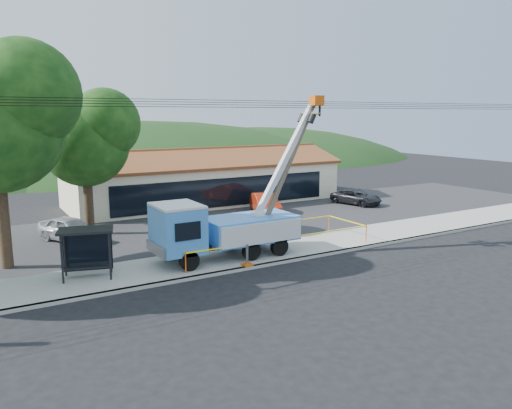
{
  "coord_description": "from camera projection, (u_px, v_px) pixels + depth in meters",
  "views": [
    {
      "loc": [
        -13.45,
        -18.02,
        7.42
      ],
      "look_at": [
        0.16,
        5.0,
        2.54
      ],
      "focal_mm": 35.0,
      "sensor_mm": 36.0,
      "label": 1
    }
  ],
  "objects": [
    {
      "name": "car_dark",
      "position": [
        356.0,
        205.0,
        40.9
      ],
      "size": [
        2.95,
        4.59,
        1.18
      ],
      "primitive_type": "imported",
      "rotation": [
        0.0,
        0.0,
        0.25
      ],
      "color": "black",
      "rests_on": "ground"
    },
    {
      "name": "curb",
      "position": [
        282.0,
        262.0,
        25.09
      ],
      "size": [
        60.0,
        0.25,
        0.15
      ],
      "primitive_type": "cube",
      "color": "gray",
      "rests_on": "ground"
    },
    {
      "name": "utility_truck",
      "position": [
        222.0,
        227.0,
        25.23
      ],
      "size": [
        9.56,
        4.05,
        8.22
      ],
      "color": "black",
      "rests_on": "ground"
    },
    {
      "name": "leaning_pole",
      "position": [
        287.0,
        168.0,
        26.66
      ],
      "size": [
        4.2,
        1.66,
        8.1
      ],
      "color": "brown",
      "rests_on": "ground"
    },
    {
      "name": "hill_center",
      "position": [
        143.0,
        164.0,
        74.9
      ],
      "size": [
        89.6,
        64.0,
        32.0
      ],
      "primitive_type": "ellipsoid",
      "color": "#1B3714",
      "rests_on": "ground"
    },
    {
      "name": "hill_east",
      "position": [
        257.0,
        158.0,
        84.92
      ],
      "size": [
        72.8,
        52.0,
        26.0
      ],
      "primitive_type": "ellipsoid",
      "color": "#1B3714",
      "rests_on": "ground"
    },
    {
      "name": "tree_lot",
      "position": [
        84.0,
        134.0,
        29.71
      ],
      "size": [
        6.3,
        5.6,
        8.94
      ],
      "color": "#332316",
      "rests_on": "ground"
    },
    {
      "name": "bus_shelter",
      "position": [
        86.0,
        241.0,
        22.28
      ],
      "size": [
        2.66,
        2.03,
        2.27
      ],
      "rotation": [
        0.0,
        0.0,
        -0.28
      ],
      "color": "black",
      "rests_on": "ground"
    },
    {
      "name": "strip_mall",
      "position": [
        205.0,
        180.0,
        41.91
      ],
      "size": [
        22.5,
        8.53,
        4.67
      ],
      "color": "beige",
      "rests_on": "ground"
    },
    {
      "name": "ground",
      "position": [
        307.0,
        275.0,
        23.33
      ],
      "size": [
        120.0,
        120.0,
        0.0
      ],
      "primitive_type": "plane",
      "color": "black",
      "rests_on": "ground"
    },
    {
      "name": "sidewalk",
      "position": [
        263.0,
        253.0,
        26.7
      ],
      "size": [
        60.0,
        4.0,
        0.15
      ],
      "primitive_type": "cube",
      "color": "gray",
      "rests_on": "ground"
    },
    {
      "name": "car_silver",
      "position": [
        71.0,
        243.0,
        29.09
      ],
      "size": [
        3.53,
        4.54,
        1.44
      ],
      "primitive_type": "imported",
      "rotation": [
        0.0,
        0.0,
        0.5
      ],
      "color": "#A4A6AB",
      "rests_on": "ground"
    },
    {
      "name": "parking_lot",
      "position": [
        201.0,
        225.0,
        33.48
      ],
      "size": [
        60.0,
        12.0,
        0.1
      ],
      "primitive_type": "cube",
      "color": "#28282B",
      "rests_on": "ground"
    },
    {
      "name": "car_red",
      "position": [
        265.0,
        215.0,
        37.0
      ],
      "size": [
        2.98,
        4.81,
        1.5
      ],
      "primitive_type": "imported",
      "rotation": [
        0.0,
        0.0,
        -0.33
      ],
      "color": "#A12810",
      "rests_on": "ground"
    },
    {
      "name": "caution_tape",
      "position": [
        268.0,
        235.0,
        27.16
      ],
      "size": [
        11.18,
        3.44,
        0.99
      ],
      "color": "#DF560C",
      "rests_on": "ground"
    }
  ]
}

